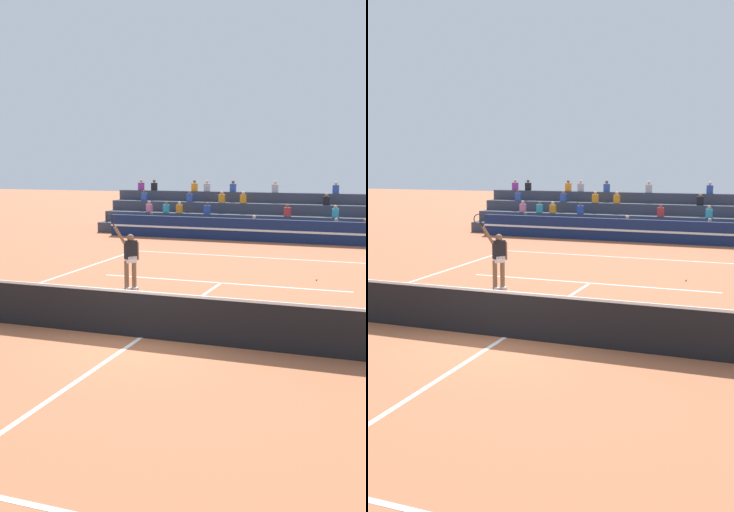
{
  "view_description": "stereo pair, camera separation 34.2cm",
  "coord_description": "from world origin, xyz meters",
  "views": [
    {
      "loc": [
        5.2,
        -11.76,
        3.87
      ],
      "look_at": [
        -0.69,
        4.71,
        1.1
      ],
      "focal_mm": 42.0,
      "sensor_mm": 36.0,
      "label": 1
    },
    {
      "loc": [
        5.52,
        -11.64,
        3.87
      ],
      "look_at": [
        -0.69,
        4.71,
        1.1
      ],
      "focal_mm": 42.0,
      "sensor_mm": 36.0,
      "label": 2
    }
  ],
  "objects": [
    {
      "name": "tennis_net",
      "position": [
        0.0,
        0.0,
        0.54
      ],
      "size": [
        12.0,
        0.1,
        1.1
      ],
      "color": "#2D6B38",
      "rests_on": "ground"
    },
    {
      "name": "ground_plane",
      "position": [
        0.0,
        0.0,
        0.0
      ],
      "size": [
        120.0,
        120.0,
        0.0
      ],
      "primitive_type": "plane",
      "color": "#AD603D"
    },
    {
      "name": "bleacher_stand",
      "position": [
        0.01,
        19.93,
        0.84
      ],
      "size": [
        20.59,
        3.8,
        2.83
      ],
      "color": "#383D4C",
      "rests_on": "ground"
    },
    {
      "name": "tennis_ball",
      "position": [
        2.84,
        7.84,
        0.03
      ],
      "size": [
        0.07,
        0.07,
        0.07
      ],
      "primitive_type": "sphere",
      "color": "#C6DB33",
      "rests_on": "ground"
    },
    {
      "name": "court_lines",
      "position": [
        0.0,
        0.0,
        0.0
      ],
      "size": [
        11.1,
        23.9,
        0.01
      ],
      "color": "white",
      "rests_on": "ground"
    },
    {
      "name": "tennis_player",
      "position": [
        -2.32,
        4.49,
        0.98
      ],
      "size": [
        0.75,
        1.01,
        2.41
      ],
      "color": "brown",
      "rests_on": "ground"
    },
    {
      "name": "sponsor_banner_wall",
      "position": [
        0.0,
        16.76,
        0.55
      ],
      "size": [
        18.0,
        0.26,
        1.1
      ],
      "color": "navy",
      "rests_on": "ground"
    }
  ]
}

